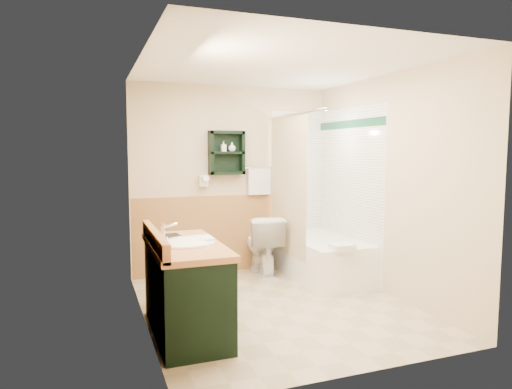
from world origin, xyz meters
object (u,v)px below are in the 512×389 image
at_px(vanity, 186,288).
at_px(toilet, 262,245).
at_px(soap_bottle_b, 232,148).
at_px(wall_shelf, 227,153).
at_px(soap_bottle_a, 223,149).
at_px(vanity_book, 161,226).
at_px(bathtub, 319,257).
at_px(hair_dryer, 203,181).

xyz_separation_m(vanity, toilet, (1.30, 1.54, -0.02)).
xyz_separation_m(toilet, soap_bottle_b, (-0.34, 0.21, 1.24)).
distance_m(wall_shelf, soap_bottle_b, 0.09).
relative_size(wall_shelf, vanity, 0.44).
bearing_deg(soap_bottle_b, wall_shelf, 175.89).
xyz_separation_m(wall_shelf, soap_bottle_a, (-0.04, -0.01, 0.05)).
bearing_deg(soap_bottle_a, vanity_book, -124.44).
distance_m(toilet, soap_bottle_a, 1.32).
bearing_deg(wall_shelf, soap_bottle_b, -4.11).
distance_m(wall_shelf, vanity, 2.28).
xyz_separation_m(vanity_book, soap_bottle_b, (1.13, 1.48, 0.70)).
bearing_deg(soap_bottle_a, soap_bottle_b, 0.00).
height_order(vanity, vanity_book, vanity_book).
relative_size(wall_shelf, bathtub, 0.37).
xyz_separation_m(vanity_book, soap_bottle_a, (1.02, 1.48, 0.68)).
height_order(wall_shelf, bathtub, wall_shelf).
bearing_deg(soap_bottle_a, hair_dryer, 173.36).
height_order(wall_shelf, hair_dryer, wall_shelf).
distance_m(vanity, soap_bottle_b, 2.34).
height_order(wall_shelf, toilet, wall_shelf).
distance_m(bathtub, soap_bottle_b, 1.76).
bearing_deg(wall_shelf, hair_dryer, 175.24).
distance_m(hair_dryer, soap_bottle_b, 0.55).
height_order(wall_shelf, vanity, wall_shelf).
distance_m(wall_shelf, soap_bottle_a, 0.06).
distance_m(vanity, bathtub, 2.26).
distance_m(wall_shelf, toilet, 1.26).
bearing_deg(toilet, soap_bottle_a, -17.40).
height_order(wall_shelf, vanity_book, wall_shelf).
distance_m(hair_dryer, toilet, 1.11).
distance_m(wall_shelf, bathtub, 1.75).
relative_size(hair_dryer, vanity_book, 1.00).
bearing_deg(bathtub, vanity, -148.44).
relative_size(hair_dryer, toilet, 0.31).
bearing_deg(bathtub, hair_dryer, 155.69).
bearing_deg(vanity, hair_dryer, 71.50).
relative_size(vanity, soap_bottle_a, 9.49).
relative_size(soap_bottle_a, soap_bottle_b, 1.12).
bearing_deg(hair_dryer, soap_bottle_b, -4.64).
bearing_deg(toilet, vanity, 57.37).
bearing_deg(bathtub, vanity_book, -156.29).
bearing_deg(vanity_book, bathtub, 17.21).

